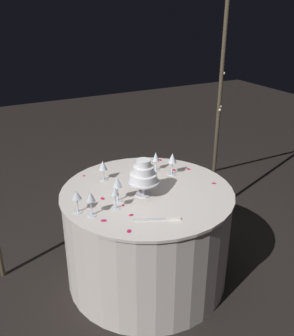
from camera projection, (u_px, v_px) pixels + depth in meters
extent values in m
plane|color=black|center=(147.00, 275.00, 3.01)|extent=(12.00, 12.00, 0.00)
cylinder|color=#473D2D|center=(218.00, 115.00, 3.44)|extent=(0.04, 0.04, 2.11)
sphere|color=#F9EAB2|center=(224.00, 73.00, 3.28)|extent=(0.02, 0.02, 0.02)
sphere|color=#F9EAB2|center=(217.00, 139.00, 3.53)|extent=(0.02, 0.02, 0.02)
sphere|color=#F9EAB2|center=(221.00, 106.00, 3.40)|extent=(0.02, 0.02, 0.02)
sphere|color=#F9EAB2|center=(211.00, 196.00, 3.79)|extent=(0.02, 0.02, 0.02)
sphere|color=#F9EAB2|center=(220.00, 110.00, 3.41)|extent=(0.02, 0.02, 0.02)
cylinder|color=silver|center=(147.00, 236.00, 2.85)|extent=(1.22, 1.22, 0.74)
cylinder|color=silver|center=(147.00, 192.00, 2.70)|extent=(1.25, 1.25, 0.02)
cylinder|color=silver|center=(143.00, 194.00, 2.63)|extent=(0.11, 0.11, 0.01)
cylinder|color=silver|center=(143.00, 188.00, 2.61)|extent=(0.02, 0.02, 0.09)
cylinder|color=silver|center=(143.00, 182.00, 2.59)|extent=(0.22, 0.22, 0.01)
cylinder|color=white|center=(143.00, 177.00, 2.58)|extent=(0.19, 0.19, 0.05)
cylinder|color=white|center=(143.00, 170.00, 2.56)|extent=(0.14, 0.14, 0.06)
cylinder|color=white|center=(143.00, 163.00, 2.54)|extent=(0.10, 0.10, 0.05)
cylinder|color=silver|center=(92.00, 215.00, 2.38)|extent=(0.06, 0.06, 0.00)
cylinder|color=silver|center=(91.00, 208.00, 2.36)|extent=(0.01, 0.01, 0.10)
cone|color=silver|center=(91.00, 196.00, 2.33)|extent=(0.06, 0.06, 0.06)
cylinder|color=silver|center=(78.00, 212.00, 2.42)|extent=(0.06, 0.06, 0.00)
cylinder|color=silver|center=(77.00, 205.00, 2.40)|extent=(0.01, 0.01, 0.10)
cone|color=silver|center=(76.00, 195.00, 2.37)|extent=(0.06, 0.06, 0.05)
cylinder|color=silver|center=(156.00, 170.00, 3.01)|extent=(0.06, 0.06, 0.00)
cylinder|color=silver|center=(156.00, 165.00, 3.00)|extent=(0.01, 0.01, 0.08)
cone|color=silver|center=(156.00, 157.00, 2.97)|extent=(0.05, 0.05, 0.07)
cylinder|color=silver|center=(103.00, 179.00, 2.85)|extent=(0.06, 0.06, 0.00)
cylinder|color=silver|center=(103.00, 174.00, 2.84)|extent=(0.01, 0.01, 0.08)
cone|color=silver|center=(103.00, 165.00, 2.81)|extent=(0.07, 0.07, 0.07)
cylinder|color=silver|center=(116.00, 208.00, 2.46)|extent=(0.06, 0.06, 0.00)
cylinder|color=silver|center=(115.00, 201.00, 2.44)|extent=(0.01, 0.01, 0.10)
cone|color=silver|center=(115.00, 191.00, 2.41)|extent=(0.05, 0.05, 0.05)
cylinder|color=silver|center=(172.00, 174.00, 2.94)|extent=(0.06, 0.06, 0.00)
cylinder|color=silver|center=(172.00, 168.00, 2.92)|extent=(0.01, 0.01, 0.10)
cone|color=silver|center=(172.00, 158.00, 2.89)|extent=(0.07, 0.07, 0.07)
cylinder|color=silver|center=(118.00, 201.00, 2.55)|extent=(0.06, 0.06, 0.00)
cylinder|color=silver|center=(118.00, 194.00, 2.53)|extent=(0.01, 0.01, 0.10)
cone|color=silver|center=(117.00, 182.00, 2.50)|extent=(0.07, 0.07, 0.07)
cube|color=silver|center=(151.00, 219.00, 2.33)|extent=(0.21, 0.12, 0.01)
cube|color=white|center=(174.00, 219.00, 2.34)|extent=(0.09, 0.06, 0.01)
ellipsoid|color=#C61951|center=(149.00, 184.00, 2.78)|extent=(0.04, 0.04, 0.00)
ellipsoid|color=#C61951|center=(143.00, 178.00, 2.87)|extent=(0.05, 0.05, 0.00)
ellipsoid|color=#C61951|center=(104.00, 220.00, 2.32)|extent=(0.05, 0.04, 0.00)
ellipsoid|color=#C61951|center=(123.00, 205.00, 2.49)|extent=(0.03, 0.03, 0.00)
ellipsoid|color=#C61951|center=(129.00, 231.00, 2.22)|extent=(0.04, 0.05, 0.00)
ellipsoid|color=#C61951|center=(160.00, 160.00, 3.20)|extent=(0.03, 0.04, 0.00)
ellipsoid|color=#C61951|center=(174.00, 170.00, 3.01)|extent=(0.03, 0.04, 0.00)
ellipsoid|color=#C61951|center=(103.00, 198.00, 2.58)|extent=(0.03, 0.04, 0.00)
ellipsoid|color=#C61951|center=(84.00, 176.00, 2.91)|extent=(0.03, 0.03, 0.00)
ellipsoid|color=#C61951|center=(214.00, 183.00, 2.80)|extent=(0.04, 0.04, 0.00)
ellipsoid|color=#C61951|center=(188.00, 169.00, 3.03)|extent=(0.04, 0.04, 0.00)
ellipsoid|color=#C61951|center=(131.00, 215.00, 2.38)|extent=(0.04, 0.03, 0.00)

